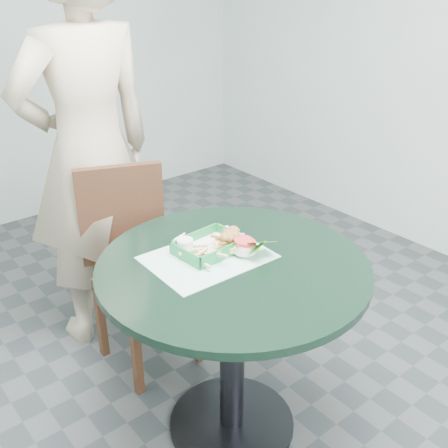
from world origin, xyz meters
TOP-DOWN VIEW (x-y plane):
  - floor at (0.00, 0.00)m, footprint 4.00×5.00m
  - cafe_table at (0.00, 0.00)m, footprint 0.96×0.96m
  - dining_chair at (-0.03, 0.64)m, footprint 0.38×0.38m
  - diner_person at (-0.06, 0.93)m, footprint 0.87×0.59m
  - placemat at (-0.05, 0.08)m, footprint 0.43×0.33m
  - food_basket at (-0.02, 0.11)m, footprint 0.23×0.17m
  - crab_sandwich at (0.05, 0.07)m, footprint 0.12×0.12m
  - fries_pile at (-0.07, 0.08)m, footprint 0.11×0.12m
  - sauce_ramekin at (-0.10, 0.15)m, footprint 0.06×0.06m
  - garnish_cup at (0.07, -0.00)m, footprint 0.12×0.12m

SIDE VIEW (x-z plane):
  - floor at x=0.00m, z-range -0.01..0.01m
  - dining_chair at x=-0.03m, z-range 0.07..1.00m
  - cafe_table at x=0.00m, z-range 0.21..0.96m
  - placemat at x=-0.05m, z-range 0.75..0.75m
  - food_basket at x=-0.02m, z-range 0.74..0.79m
  - fries_pile at x=-0.07m, z-range 0.77..0.81m
  - garnish_cup at x=0.07m, z-range 0.77..0.82m
  - crab_sandwich at x=0.05m, z-range 0.76..0.84m
  - sauce_ramekin at x=-0.10m, z-range 0.78..0.82m
  - diner_person at x=-0.06m, z-range 0.00..2.34m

